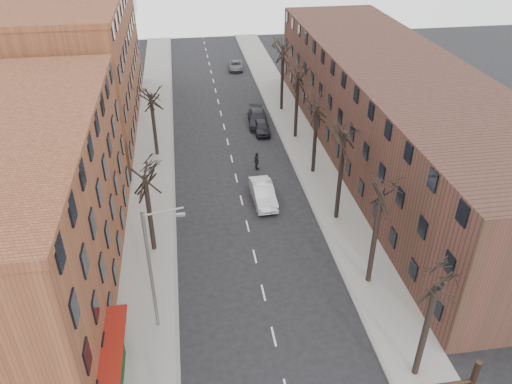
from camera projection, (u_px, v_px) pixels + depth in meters
name	position (u px, v px, depth m)	size (l,w,h in m)	color
sidewalk_left	(154.00, 150.00, 52.99)	(4.00, 90.00, 0.15)	gray
sidewalk_right	(301.00, 140.00, 55.05)	(4.00, 90.00, 0.15)	gray
building_left_near	(11.00, 218.00, 32.06)	(12.00, 26.00, 12.00)	brown
building_left_far	(76.00, 64.00, 55.84)	(12.00, 28.00, 14.00)	brown
building_right	(393.00, 112.00, 49.28)	(12.00, 50.00, 10.00)	#492822
awning_left	(119.00, 383.00, 28.54)	(1.20, 7.00, 0.15)	maroon
tree_right_a	(414.00, 374.00, 29.05)	(5.20, 5.20, 10.00)	black
tree_right_b	(368.00, 281.00, 35.76)	(5.20, 5.20, 10.80)	black
tree_right_c	(336.00, 218.00, 42.46)	(5.20, 5.20, 11.60)	black
tree_right_d	(313.00, 172.00, 49.17)	(5.20, 5.20, 10.00)	black
tree_right_e	(295.00, 137.00, 55.88)	(5.20, 5.20, 10.80)	black
tree_right_f	(281.00, 110.00, 62.58)	(5.20, 5.20, 11.60)	black
tree_left_a	(155.00, 250.00, 38.83)	(5.20, 5.20, 9.50)	black
tree_left_b	(158.00, 155.00, 52.25)	(5.20, 5.20, 9.50)	black
streetlight	(153.00, 266.00, 29.54)	(2.45, 0.22, 9.03)	slate
silver_sedan	(263.00, 193.00, 44.24)	(1.79, 5.15, 1.70)	silver
parked_car_near	(262.00, 127.00, 56.55)	(1.66, 4.12, 1.40)	black
parked_car_mid	(258.00, 118.00, 58.43)	(2.19, 5.40, 1.57)	black
parked_car_far	(236.00, 66.00, 75.64)	(2.02, 4.37, 1.21)	#585A5F
pedestrian_crossing	(257.00, 161.00, 49.18)	(1.08, 0.45, 1.85)	black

